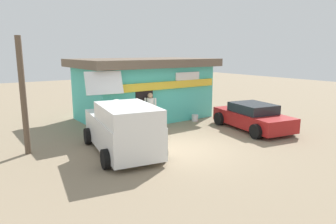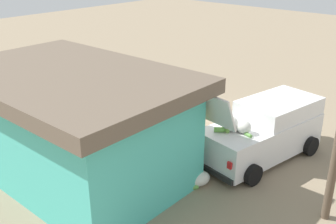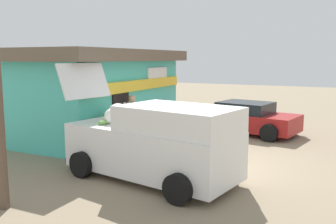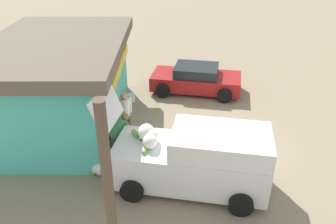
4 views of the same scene
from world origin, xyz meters
name	(u,v)px [view 2 (image 2 of 4)]	position (x,y,z in m)	size (l,w,h in m)	color
ground_plane	(220,130)	(0.00, 0.00, 0.00)	(60.00, 60.00, 0.00)	gray
storefront_bar	(73,123)	(1.41, 5.33, 1.63)	(7.16, 4.75, 3.16)	#4CC6B7
delivery_van	(264,130)	(-2.15, 0.71, 0.91)	(2.61, 4.77, 2.73)	white
parked_sedan	(134,92)	(4.24, 0.28, 0.58)	(2.61, 4.14, 1.20)	maroon
vendor_standing	(157,128)	(0.38, 2.95, 0.98)	(0.48, 0.48, 1.69)	#726047
customer_bending	(187,143)	(-0.89, 3.03, 0.92)	(0.71, 0.74, 1.52)	#4C4C51
unloaded_banana_pile	(199,179)	(-1.68, 3.43, 0.18)	(0.79, 0.84, 0.41)	silver
paint_bucket	(100,128)	(3.15, 3.09, 0.17)	(0.33, 0.33, 0.33)	silver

